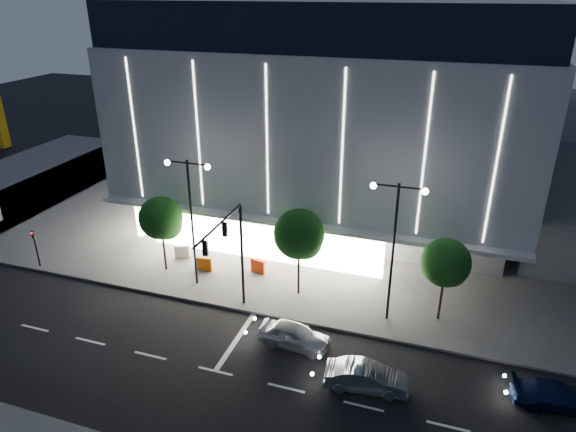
{
  "coord_description": "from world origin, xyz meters",
  "views": [
    {
      "loc": [
        12.51,
        -20.79,
        18.81
      ],
      "look_at": [
        2.8,
        8.41,
        5.0
      ],
      "focal_mm": 32.0,
      "sensor_mm": 36.0,
      "label": 1
    }
  ],
  "objects_px": {
    "tree_right": "(446,265)",
    "car_third": "(556,395)",
    "barrier_a": "(205,264)",
    "barrier_c": "(258,266)",
    "car_lead": "(294,335)",
    "car_second": "(366,377)",
    "street_lamp_east": "(395,233)",
    "street_lamp_west": "(191,205)",
    "barrier_b": "(182,252)",
    "ped_signal_far": "(35,245)",
    "traffic_mast": "(231,245)",
    "tree_left": "(161,220)",
    "tree_mid": "(299,237)"
  },
  "relations": [
    {
      "from": "tree_mid",
      "to": "tree_right",
      "type": "distance_m",
      "value": 9.01
    },
    {
      "from": "tree_right",
      "to": "barrier_b",
      "type": "bearing_deg",
      "value": 174.33
    },
    {
      "from": "car_second",
      "to": "barrier_a",
      "type": "bearing_deg",
      "value": 51.73
    },
    {
      "from": "ped_signal_far",
      "to": "car_second",
      "type": "relative_size",
      "value": 0.71
    },
    {
      "from": "street_lamp_east",
      "to": "ped_signal_far",
      "type": "xyz_separation_m",
      "value": [
        -25.0,
        -1.5,
        -4.07
      ]
    },
    {
      "from": "street_lamp_east",
      "to": "tree_right",
      "type": "height_order",
      "value": "street_lamp_east"
    },
    {
      "from": "ped_signal_far",
      "to": "car_third",
      "type": "relative_size",
      "value": 0.71
    },
    {
      "from": "ped_signal_far",
      "to": "car_lead",
      "type": "relative_size",
      "value": 0.72
    },
    {
      "from": "barrier_b",
      "to": "car_third",
      "type": "bearing_deg",
      "value": -37.42
    },
    {
      "from": "traffic_mast",
      "to": "barrier_c",
      "type": "xyz_separation_m",
      "value": [
        -0.54,
        5.35,
        -4.38
      ]
    },
    {
      "from": "barrier_a",
      "to": "barrier_b",
      "type": "xyz_separation_m",
      "value": [
        -2.44,
        1.12,
        0.0
      ]
    },
    {
      "from": "ped_signal_far",
      "to": "car_lead",
      "type": "bearing_deg",
      "value": -7.3
    },
    {
      "from": "barrier_b",
      "to": "barrier_c",
      "type": "distance_m",
      "value": 6.18
    },
    {
      "from": "ped_signal_far",
      "to": "car_lead",
      "type": "height_order",
      "value": "ped_signal_far"
    },
    {
      "from": "tree_mid",
      "to": "barrier_c",
      "type": "relative_size",
      "value": 5.59
    },
    {
      "from": "tree_left",
      "to": "car_third",
      "type": "relative_size",
      "value": 1.36
    },
    {
      "from": "street_lamp_east",
      "to": "car_second",
      "type": "bearing_deg",
      "value": -91.34
    },
    {
      "from": "barrier_b",
      "to": "car_lead",
      "type": "bearing_deg",
      "value": -53.07
    },
    {
      "from": "car_second",
      "to": "tree_right",
      "type": "bearing_deg",
      "value": -30.74
    },
    {
      "from": "car_second",
      "to": "street_lamp_east",
      "type": "bearing_deg",
      "value": -8.37
    },
    {
      "from": "car_third",
      "to": "tree_left",
      "type": "bearing_deg",
      "value": 70.87
    },
    {
      "from": "ped_signal_far",
      "to": "car_second",
      "type": "xyz_separation_m",
      "value": [
        24.86,
        -4.7,
        -1.19
      ]
    },
    {
      "from": "tree_left",
      "to": "barrier_b",
      "type": "height_order",
      "value": "tree_left"
    },
    {
      "from": "street_lamp_west",
      "to": "barrier_b",
      "type": "distance_m",
      "value": 6.62
    },
    {
      "from": "tree_mid",
      "to": "barrier_b",
      "type": "bearing_deg",
      "value": 169.2
    },
    {
      "from": "tree_right",
      "to": "car_lead",
      "type": "relative_size",
      "value": 1.33
    },
    {
      "from": "traffic_mast",
      "to": "car_third",
      "type": "relative_size",
      "value": 1.68
    },
    {
      "from": "tree_right",
      "to": "barrier_c",
      "type": "bearing_deg",
      "value": 172.44
    },
    {
      "from": "barrier_a",
      "to": "barrier_c",
      "type": "distance_m",
      "value": 3.85
    },
    {
      "from": "tree_mid",
      "to": "barrier_a",
      "type": "bearing_deg",
      "value": 174.2
    },
    {
      "from": "street_lamp_west",
      "to": "barrier_c",
      "type": "xyz_separation_m",
      "value": [
        3.45,
        2.69,
        -5.31
      ]
    },
    {
      "from": "tree_right",
      "to": "traffic_mast",
      "type": "bearing_deg",
      "value": -162.98
    },
    {
      "from": "tree_left",
      "to": "tree_mid",
      "type": "relative_size",
      "value": 0.93
    },
    {
      "from": "car_lead",
      "to": "car_second",
      "type": "xyz_separation_m",
      "value": [
        4.5,
        -2.1,
        -0.01
      ]
    },
    {
      "from": "street_lamp_west",
      "to": "tree_right",
      "type": "relative_size",
      "value": 1.63
    },
    {
      "from": "car_lead",
      "to": "barrier_a",
      "type": "relative_size",
      "value": 3.78
    },
    {
      "from": "street_lamp_east",
      "to": "ped_signal_far",
      "type": "distance_m",
      "value": 25.37
    },
    {
      "from": "car_lead",
      "to": "tree_right",
      "type": "bearing_deg",
      "value": -51.61
    },
    {
      "from": "traffic_mast",
      "to": "street_lamp_west",
      "type": "height_order",
      "value": "street_lamp_west"
    },
    {
      "from": "barrier_a",
      "to": "barrier_c",
      "type": "relative_size",
      "value": 1.0
    },
    {
      "from": "street_lamp_east",
      "to": "tree_mid",
      "type": "distance_m",
      "value": 6.27
    },
    {
      "from": "car_lead",
      "to": "car_third",
      "type": "height_order",
      "value": "car_lead"
    },
    {
      "from": "car_lead",
      "to": "barrier_c",
      "type": "relative_size",
      "value": 3.78
    },
    {
      "from": "ped_signal_far",
      "to": "barrier_c",
      "type": "xyz_separation_m",
      "value": [
        15.45,
        4.19,
        -1.24
      ]
    },
    {
      "from": "car_third",
      "to": "barrier_b",
      "type": "relative_size",
      "value": 3.83
    },
    {
      "from": "tree_right",
      "to": "car_third",
      "type": "bearing_deg",
      "value": -43.08
    },
    {
      "from": "traffic_mast",
      "to": "car_second",
      "type": "relative_size",
      "value": 1.67
    },
    {
      "from": "traffic_mast",
      "to": "car_second",
      "type": "xyz_separation_m",
      "value": [
        8.86,
        -3.54,
        -4.33
      ]
    },
    {
      "from": "barrier_c",
      "to": "barrier_b",
      "type": "bearing_deg",
      "value": -170.41
    },
    {
      "from": "tree_right",
      "to": "barrier_b",
      "type": "xyz_separation_m",
      "value": [
        -18.75,
        1.86,
        -3.23
      ]
    }
  ]
}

